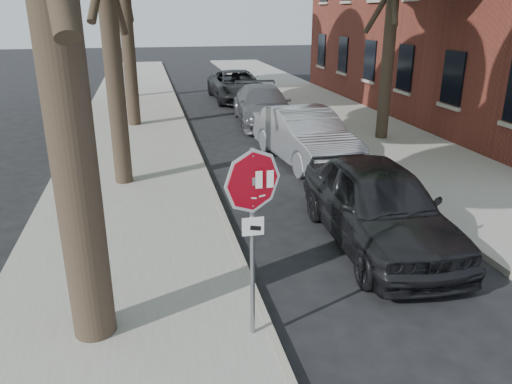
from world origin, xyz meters
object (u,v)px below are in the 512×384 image
(stop_sign, at_px, (253,209))
(car_c, at_px, (263,105))
(car_b, at_px, (305,136))
(car_d, at_px, (237,86))

(stop_sign, relative_size, car_c, 0.52)
(stop_sign, xyz_separation_m, car_c, (3.30, 13.59, -1.22))
(car_b, relative_size, car_c, 0.95)
(car_b, bearing_deg, car_c, 83.54)
(stop_sign, distance_m, car_d, 19.55)
(stop_sign, bearing_deg, car_c, 76.35)
(car_d, bearing_deg, car_c, -90.44)
(car_b, xyz_separation_m, car_d, (0.00, 11.12, -0.06))
(stop_sign, bearing_deg, car_d, 80.26)
(stop_sign, relative_size, car_d, 0.49)
(car_d, bearing_deg, stop_sign, -100.18)
(car_b, distance_m, car_d, 11.12)
(car_b, height_order, car_d, car_b)
(stop_sign, xyz_separation_m, car_b, (3.30, 8.12, -1.16))
(car_c, bearing_deg, stop_sign, -99.23)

